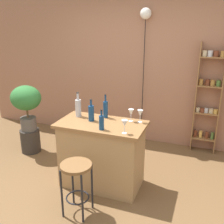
% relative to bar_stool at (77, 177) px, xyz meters
% --- Properties ---
extents(ground, '(12.00, 12.00, 0.00)m').
position_rel_bar_stool_xyz_m(ground, '(0.04, 0.33, -0.48)').
color(ground, brown).
extents(back_wall, '(6.40, 0.10, 2.80)m').
position_rel_bar_stool_xyz_m(back_wall, '(0.04, 2.28, 0.92)').
color(back_wall, '#9E6B51').
rests_on(back_wall, ground).
extents(kitchen_counter, '(1.12, 0.60, 0.89)m').
position_rel_bar_stool_xyz_m(kitchen_counter, '(0.04, 0.63, -0.03)').
color(kitchen_counter, '#A87F51').
rests_on(kitchen_counter, ground).
extents(bar_stool, '(0.35, 0.35, 0.64)m').
position_rel_bar_stool_xyz_m(bar_stool, '(0.00, 0.00, 0.00)').
color(bar_stool, black).
rests_on(bar_stool, ground).
extents(spice_shelf, '(0.40, 0.14, 1.82)m').
position_rel_bar_stool_xyz_m(spice_shelf, '(1.28, 2.14, 0.47)').
color(spice_shelf, olive).
rests_on(spice_shelf, ground).
extents(plant_stool, '(0.32, 0.32, 0.39)m').
position_rel_bar_stool_xyz_m(plant_stool, '(-1.47, 1.09, -0.28)').
color(plant_stool, '#2D2823').
rests_on(plant_stool, ground).
extents(potted_plant, '(0.50, 0.45, 0.76)m').
position_rel_bar_stool_xyz_m(potted_plant, '(-1.47, 1.09, 0.41)').
color(potted_plant, '#514C47').
rests_on(potted_plant, plant_stool).
extents(bottle_olive_oil, '(0.08, 0.08, 0.34)m').
position_rel_bar_stool_xyz_m(bottle_olive_oil, '(-0.34, 0.75, 0.54)').
color(bottle_olive_oil, '#B2B2B7').
rests_on(bottle_olive_oil, kitchen_counter).
extents(bottle_soda_blue, '(0.08, 0.08, 0.29)m').
position_rel_bar_stool_xyz_m(bottle_soda_blue, '(-0.11, 0.66, 0.53)').
color(bottle_soda_blue, navy).
rests_on(bottle_soda_blue, kitchen_counter).
extents(bottle_spirits_clear, '(0.06, 0.06, 0.25)m').
position_rel_bar_stool_xyz_m(bottle_spirits_clear, '(0.13, 0.44, 0.51)').
color(bottle_spirits_clear, navy).
rests_on(bottle_spirits_clear, kitchen_counter).
extents(bottle_sauce_amber, '(0.06, 0.06, 0.32)m').
position_rel_bar_stool_xyz_m(bottle_sauce_amber, '(0.01, 0.84, 0.54)').
color(bottle_sauce_amber, navy).
rests_on(bottle_sauce_amber, kitchen_counter).
extents(wine_glass_left, '(0.07, 0.07, 0.16)m').
position_rel_bar_stool_xyz_m(wine_glass_left, '(0.41, 0.43, 0.53)').
color(wine_glass_left, silver).
rests_on(wine_glass_left, kitchen_counter).
extents(wine_glass_center, '(0.07, 0.07, 0.16)m').
position_rel_bar_stool_xyz_m(wine_glass_center, '(0.49, 0.83, 0.53)').
color(wine_glass_center, silver).
rests_on(wine_glass_center, kitchen_counter).
extents(wine_glass_right, '(0.07, 0.07, 0.16)m').
position_rel_bar_stool_xyz_m(wine_glass_right, '(0.37, 0.82, 0.53)').
color(wine_glass_right, silver).
rests_on(wine_glass_right, kitchen_counter).
extents(pendant_globe_light, '(0.18, 0.18, 2.32)m').
position_rel_bar_stool_xyz_m(pendant_globe_light, '(0.19, 2.17, 1.70)').
color(pendant_globe_light, black).
rests_on(pendant_globe_light, ground).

